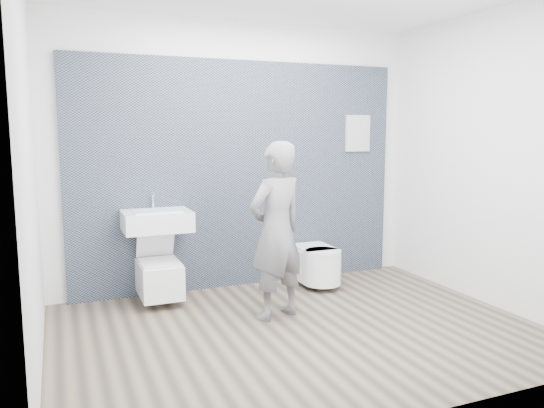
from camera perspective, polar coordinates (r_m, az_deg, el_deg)
name	(u,v)px	position (r m, az deg, el deg)	size (l,w,h in m)	color
ground	(299,330)	(4.62, 2.90, -13.37)	(4.00, 4.00, 0.00)	brown
room_shell	(300,122)	(4.30, 3.07, 8.77)	(4.00, 4.00, 4.00)	silver
tile_wall	(242,284)	(5.91, -3.24, -8.56)	(3.60, 0.06, 2.40)	black
washbasin	(157,220)	(5.23, -12.28, -1.71)	(0.64, 0.48, 0.48)	white
toilet_square	(159,276)	(5.32, -12.04, -7.62)	(0.39, 0.56, 0.72)	white
toilet_rounded	(317,264)	(5.79, 4.83, -6.48)	(0.40, 0.68, 0.37)	white
info_placard	(355,272)	(6.45, 8.88, -7.23)	(0.31, 0.03, 0.41)	white
visitor	(276,231)	(4.70, 0.47, -2.89)	(0.58, 0.38, 1.59)	slate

